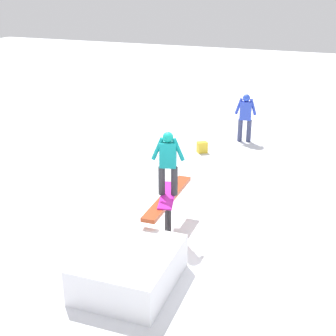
% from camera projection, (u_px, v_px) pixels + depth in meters
% --- Properties ---
extents(ground_plane, '(60.00, 60.00, 0.00)m').
position_uv_depth(ground_plane, '(168.00, 233.00, 9.76)').
color(ground_plane, white).
extents(rail_feature, '(2.20, 0.40, 0.86)m').
position_uv_depth(rail_feature, '(168.00, 202.00, 9.50)').
color(rail_feature, black).
rests_on(rail_feature, ground).
extents(snow_kicker_ramp, '(1.88, 1.59, 0.65)m').
position_uv_depth(snow_kicker_ramp, '(129.00, 268.00, 7.97)').
color(snow_kicker_ramp, white).
rests_on(snow_kicker_ramp, ground).
extents(main_rider_on_rail, '(1.34, 0.66, 1.34)m').
position_uv_depth(main_rider_on_rail, '(168.00, 165.00, 9.21)').
color(main_rider_on_rail, '#CF1FA5').
rests_on(main_rider_on_rail, rail_feature).
extents(bystander_blue, '(0.30, 0.71, 1.58)m').
position_uv_depth(bystander_blue, '(245.00, 115.00, 15.14)').
color(bystander_blue, '#3C4368').
rests_on(bystander_blue, ground).
extents(backpack_on_snow, '(0.36, 0.37, 0.34)m').
position_uv_depth(backpack_on_snow, '(202.00, 147.00, 14.38)').
color(backpack_on_snow, yellow).
rests_on(backpack_on_snow, ground).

